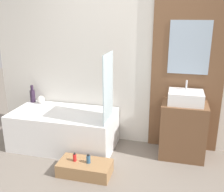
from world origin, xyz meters
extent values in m
cube|color=silver|center=(0.00, 1.58, 1.30)|extent=(4.20, 0.06, 2.60)
cube|color=brown|center=(0.83, 1.53, 1.30)|extent=(0.98, 0.03, 2.60)
cube|color=#9EB2C6|center=(0.83, 1.51, 1.47)|extent=(0.53, 0.01, 0.71)
cube|color=white|center=(-0.86, 1.14, 0.27)|extent=(1.50, 0.79, 0.54)
cube|color=silver|center=(-0.86, 1.14, 0.54)|extent=(1.17, 0.55, 0.01)
cube|color=silver|center=(-0.15, 0.99, 0.99)|extent=(0.01, 0.46, 0.90)
cube|color=#997047|center=(-0.32, 0.52, 0.08)|extent=(0.65, 0.34, 0.17)
cube|color=brown|center=(0.83, 1.28, 0.39)|extent=(0.60, 0.46, 0.77)
cube|color=white|center=(0.83, 1.28, 0.85)|extent=(0.45, 0.36, 0.16)
cylinder|color=silver|center=(0.83, 1.38, 1.00)|extent=(0.02, 0.02, 0.13)
cylinder|color=#2D1E33|center=(-1.52, 1.44, 0.64)|extent=(0.08, 0.08, 0.19)
cylinder|color=#2D1E33|center=(-1.52, 1.44, 0.78)|extent=(0.04, 0.04, 0.08)
sphere|color=silver|center=(-1.37, 1.42, 0.60)|extent=(0.12, 0.12, 0.12)
cylinder|color=red|center=(-0.45, 0.52, 0.21)|extent=(0.04, 0.04, 0.09)
cylinder|color=black|center=(-0.45, 0.52, 0.26)|extent=(0.03, 0.03, 0.02)
cylinder|color=#2D567A|center=(-0.27, 0.52, 0.21)|extent=(0.05, 0.05, 0.10)
cylinder|color=black|center=(-0.27, 0.52, 0.27)|extent=(0.03, 0.03, 0.02)
camera|label=1|loc=(0.69, -2.13, 1.91)|focal=42.00mm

